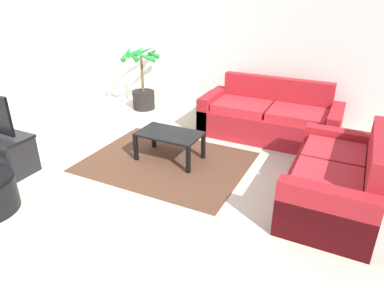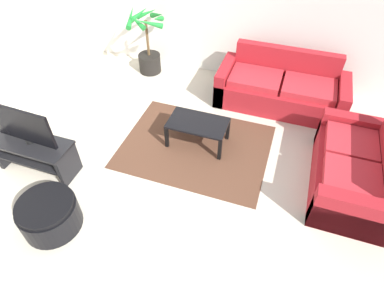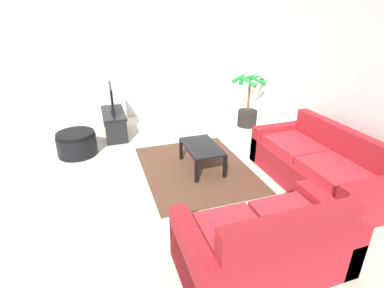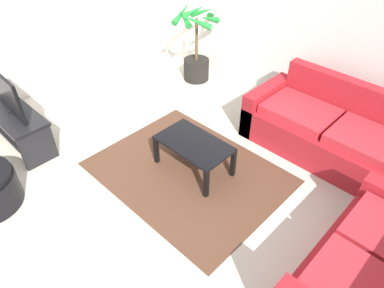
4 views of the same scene
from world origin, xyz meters
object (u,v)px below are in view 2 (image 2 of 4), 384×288
tv_stand (35,152)px  potted_palm (148,49)px  couch_main (281,89)px  ottoman (49,214)px  couch_loveseat (354,171)px  tv (22,126)px  coffee_table (198,125)px

tv_stand → potted_palm: 2.94m
couch_main → ottoman: bearing=-123.5°
ottoman → couch_loveseat: bearing=28.2°
couch_loveseat → tv: tv is taller
couch_loveseat → ottoman: couch_loveseat is taller
tv_stand → coffee_table: bearing=32.3°
couch_main → tv: bearing=-138.5°
couch_loveseat → potted_palm: 4.17m
coffee_table → potted_palm: 2.29m
couch_main → coffee_table: size_ratio=2.43×
ottoman → couch_main: bearing=56.5°
couch_main → tv: tv is taller
couch_main → couch_loveseat: bearing=-53.2°
couch_loveseat → ottoman: size_ratio=2.41×
couch_main → tv_stand: size_ratio=1.94×
potted_palm → tv: bearing=-97.8°
ottoman → potted_palm: bearing=95.4°
tv → ottoman: size_ratio=1.32×
couch_loveseat → tv: bearing=-165.3°
tv_stand → tv: 0.47m
coffee_table → couch_main: bearing=53.8°
ottoman → coffee_table: bearing=58.5°
couch_loveseat → coffee_table: (-2.19, 0.15, 0.05)m
couch_loveseat → coffee_table: couch_loveseat is taller
coffee_table → ottoman: size_ratio=1.26×
coffee_table → potted_palm: potted_palm is taller
couch_loveseat → coffee_table: size_ratio=1.92×
couch_loveseat → potted_palm: bearing=154.1°
tv → potted_palm: (0.40, 2.91, -0.32)m
couch_loveseat → ottoman: 3.86m
couch_loveseat → couch_main: bearing=126.8°
tv_stand → ottoman: tv_stand is taller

